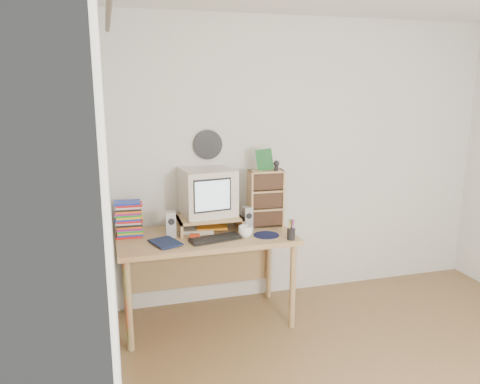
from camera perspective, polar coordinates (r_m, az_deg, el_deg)
back_wall at (r=4.31m, az=8.24°, el=3.81°), size 3.50×0.00×3.50m
left_wall at (r=2.24m, az=-15.33°, el=-5.09°), size 0.00×3.50×3.50m
curtain at (r=2.73m, az=-14.51°, el=-3.99°), size 0.00×2.20×2.20m
wall_disc at (r=3.98m, az=-3.94°, el=5.77°), size 0.25×0.02×0.25m
desk at (r=3.88m, az=-4.33°, el=-6.83°), size 1.40×0.70×0.75m
monitor_riser at (r=3.85m, az=-3.77°, el=-3.38°), size 0.52×0.30×0.12m
crt_monitor at (r=3.85m, az=-3.87°, el=-0.07°), size 0.45×0.45×0.38m
speaker_left at (r=3.74m, az=-8.44°, el=-3.87°), size 0.08×0.08×0.20m
speaker_right at (r=3.89m, az=0.95°, el=-3.18°), size 0.08×0.08×0.19m
keyboard at (r=3.64m, az=-3.05°, el=-5.71°), size 0.41×0.21×0.03m
dvd_stack at (r=3.79m, az=-13.37°, el=-3.22°), size 0.21×0.15×0.28m
cd_rack at (r=3.94m, az=3.17°, el=-0.78°), size 0.30×0.17×0.48m
mug at (r=3.70m, az=0.67°, el=-4.85°), size 0.14×0.14×0.09m
diary at (r=3.56m, az=-10.40°, el=-6.20°), size 0.26×0.23×0.04m
mousepad at (r=3.76m, az=3.22°, el=-5.26°), size 0.24×0.24×0.00m
pen_cup at (r=3.66m, az=6.25°, el=-4.85°), size 0.07×0.07×0.12m
papers at (r=3.88m, az=-4.67°, el=-4.43°), size 0.32×0.26×0.04m
red_box at (r=3.68m, az=-5.53°, el=-5.44°), size 0.09×0.07×0.04m
game_box at (r=3.89m, az=3.00°, el=3.96°), size 0.14×0.07×0.17m
webcam at (r=3.87m, az=4.46°, el=3.24°), size 0.06×0.06×0.09m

